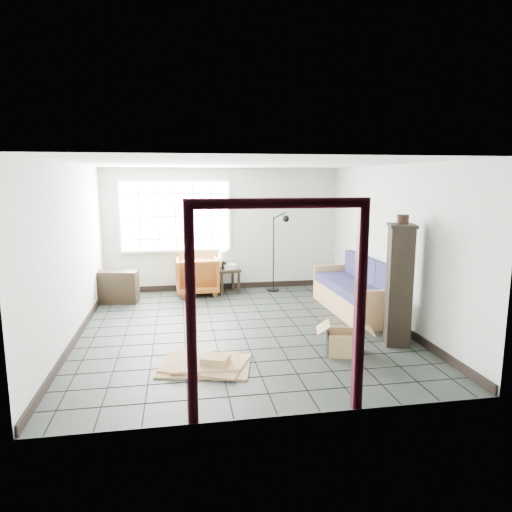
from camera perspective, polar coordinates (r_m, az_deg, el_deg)
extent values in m
plane|color=black|center=(7.39, -1.86, -9.11)|extent=(5.50, 5.50, 0.00)
cube|color=#A9ADA6|center=(9.78, -4.10, 3.34)|extent=(5.00, 0.02, 2.60)
cube|color=#A9ADA6|center=(4.42, 2.93, -4.50)|extent=(5.00, 0.02, 2.60)
cube|color=#A9ADA6|center=(7.18, -22.09, 0.32)|extent=(0.02, 5.50, 2.60)
cube|color=#A9ADA6|center=(7.81, 16.57, 1.34)|extent=(0.02, 5.50, 2.60)
cube|color=white|center=(7.00, -1.98, 11.49)|extent=(5.00, 5.50, 0.02)
cube|color=black|center=(9.98, -4.01, -3.77)|extent=(4.95, 0.03, 0.12)
cube|color=black|center=(7.47, -21.32, -9.10)|extent=(0.03, 5.45, 0.12)
cube|color=black|center=(8.07, 16.02, -7.41)|extent=(0.03, 5.45, 0.12)
cube|color=silver|center=(9.67, -10.03, 4.93)|extent=(2.32, 0.06, 1.52)
cube|color=white|center=(9.63, -10.03, 4.91)|extent=(2.20, 0.02, 1.40)
cube|color=#380C17|center=(4.44, -8.13, -7.89)|extent=(0.10, 0.08, 2.10)
cube|color=#380C17|center=(4.78, 12.83, -6.73)|extent=(0.10, 0.08, 2.10)
cube|color=#380C17|center=(4.34, 2.88, 6.61)|extent=(1.80, 0.08, 0.10)
cube|color=#A07F48|center=(8.45, 12.22, -5.59)|extent=(0.89, 2.09, 0.37)
cube|color=#A07F48|center=(7.49, 15.51, -6.57)|extent=(0.83, 0.09, 0.66)
cube|color=#A07F48|center=(9.36, 9.66, -3.09)|extent=(0.83, 0.09, 0.66)
cube|color=#A07F48|center=(8.51, 14.60, -2.93)|extent=(0.15, 2.06, 0.72)
cube|color=#1B1E43|center=(7.77, 14.15, -4.96)|extent=(0.76, 0.68, 0.16)
cube|color=#1B1E43|center=(7.85, 16.20, -3.05)|extent=(0.16, 0.66, 0.54)
cube|color=#1B1E43|center=(8.37, 12.15, -3.83)|extent=(0.76, 0.68, 0.16)
cube|color=#1B1E43|center=(8.44, 14.08, -2.07)|extent=(0.16, 0.66, 0.54)
cube|color=#1B1E43|center=(8.98, 10.43, -2.85)|extent=(0.76, 0.68, 0.16)
cube|color=#1B1E43|center=(9.05, 12.24, -1.22)|extent=(0.16, 0.66, 0.54)
imported|color=maroon|center=(9.54, -7.40, -2.18)|extent=(0.87, 0.82, 0.86)
cube|color=black|center=(9.57, -3.61, -1.76)|extent=(0.56, 0.56, 0.06)
cube|color=black|center=(9.39, -4.29, -3.55)|extent=(0.06, 0.06, 0.46)
cube|color=black|center=(9.52, -2.17, -3.35)|extent=(0.06, 0.06, 0.46)
cube|color=black|center=(9.74, -4.99, -3.08)|extent=(0.06, 0.06, 0.46)
cube|color=black|center=(9.86, -2.94, -2.90)|extent=(0.06, 0.06, 0.46)
cylinder|color=black|center=(9.54, -4.04, -1.21)|extent=(0.10, 0.10, 0.14)
cylinder|color=black|center=(9.52, -4.05, -0.52)|extent=(0.02, 0.02, 0.10)
cone|color=beige|center=(9.50, -4.06, 0.12)|extent=(0.26, 0.26, 0.20)
cube|color=silver|center=(9.53, -3.37, -1.35)|extent=(0.30, 0.26, 0.09)
cylinder|color=black|center=(9.49, -4.10, -1.41)|extent=(0.03, 0.06, 0.06)
cylinder|color=black|center=(9.82, 2.16, -4.24)|extent=(0.27, 0.27, 0.03)
cylinder|color=black|center=(9.66, 2.19, 0.28)|extent=(0.02, 0.02, 1.56)
cylinder|color=black|center=(9.54, 2.99, 5.10)|extent=(0.26, 0.03, 0.14)
sphere|color=black|center=(9.52, 3.75, 4.66)|extent=(0.14, 0.14, 0.14)
cube|color=black|center=(9.20, -17.00, -3.73)|extent=(0.84, 0.45, 0.62)
cube|color=black|center=(9.20, -17.00, -3.68)|extent=(0.78, 0.39, 0.03)
cube|color=black|center=(6.86, 17.43, -3.55)|extent=(0.44, 0.51, 1.73)
cube|color=black|center=(6.72, 17.80, 3.63)|extent=(0.49, 0.56, 0.04)
cylinder|color=black|center=(6.80, 17.88, 4.41)|extent=(0.20, 0.20, 0.13)
cube|color=brown|center=(6.53, 10.97, -11.78)|extent=(0.54, 0.47, 0.02)
cube|color=black|center=(6.46, 8.93, -10.57)|extent=(0.11, 0.36, 0.32)
cube|color=brown|center=(6.51, 13.07, -10.53)|extent=(0.11, 0.36, 0.32)
cube|color=brown|center=(6.31, 11.20, -11.14)|extent=(0.45, 0.13, 0.32)
cube|color=brown|center=(6.65, 10.83, -10.01)|extent=(0.45, 0.13, 0.32)
cube|color=brown|center=(6.38, 8.39, -8.77)|extent=(0.26, 0.40, 0.13)
cube|color=brown|center=(6.45, 13.72, -8.75)|extent=(0.26, 0.40, 0.13)
cube|color=brown|center=(6.04, -6.36, -13.47)|extent=(1.28, 1.03, 0.02)
cube|color=brown|center=(6.03, -6.37, -13.26)|extent=(1.20, 1.07, 0.02)
cube|color=brown|center=(6.02, -6.37, -13.06)|extent=(0.89, 0.67, 0.02)
cube|color=brown|center=(5.93, -5.11, -12.79)|extent=(0.41, 0.37, 0.09)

